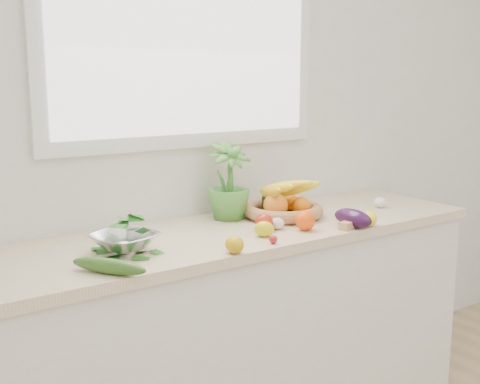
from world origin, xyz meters
TOP-DOWN VIEW (x-y plane):
  - back_wall at (0.00, 2.25)m, footprint 4.50×0.02m
  - counter_cabinet at (0.00, 1.95)m, footprint 2.20×0.58m
  - countertop at (0.00, 1.95)m, footprint 2.24×0.62m
  - window_frame at (0.00, 2.23)m, footprint 1.30×0.03m
  - window_pane at (0.00, 2.21)m, footprint 1.18×0.01m
  - orange_loose at (0.25, 1.77)m, footprint 0.08×0.08m
  - lemon_a at (-0.16, 1.67)m, footprint 0.07×0.09m
  - lemon_b at (0.50, 1.67)m, footprint 0.09×0.10m
  - lemon_c at (0.06, 1.78)m, footprint 0.10×0.10m
  - apple at (0.11, 1.85)m, footprint 0.07×0.07m
  - ginger at (0.41, 1.69)m, footprint 0.10×0.06m
  - garlic_a at (0.32, 1.85)m, footprint 0.05×0.05m
  - garlic_b at (0.81, 1.88)m, footprint 0.06×0.06m
  - garlic_c at (0.17, 1.84)m, footprint 0.07×0.07m
  - eggplant at (0.44, 1.70)m, footprint 0.08×0.19m
  - cucumber at (-0.59, 1.71)m, footprint 0.18×0.25m
  - radish at (0.03, 1.69)m, footprint 0.04×0.04m
  - potted_herb at (0.12, 2.11)m, footprint 0.19×0.19m
  - fruit_basket at (0.32, 2.00)m, footprint 0.44×0.44m
  - colander_with_spinach at (-0.46, 1.89)m, footprint 0.27×0.27m

SIDE VIEW (x-z plane):
  - counter_cabinet at x=0.00m, z-range 0.00..0.86m
  - countertop at x=0.00m, z-range 0.86..0.90m
  - radish at x=0.03m, z-range 0.90..0.93m
  - ginger at x=0.41m, z-range 0.90..0.93m
  - garlic_a at x=0.32m, z-range 0.90..0.94m
  - garlic_c at x=0.17m, z-range 0.90..0.95m
  - cucumber at x=-0.59m, z-range 0.90..0.95m
  - garlic_b at x=0.81m, z-range 0.90..0.95m
  - lemon_c at x=0.06m, z-range 0.90..0.96m
  - lemon_b at x=0.50m, z-range 0.90..0.96m
  - lemon_a at x=-0.16m, z-range 0.90..0.96m
  - apple at x=0.11m, z-range 0.90..0.97m
  - eggplant at x=0.44m, z-range 0.90..0.97m
  - orange_loose at x=0.25m, z-range 0.90..0.98m
  - fruit_basket at x=0.32m, z-range 0.86..1.04m
  - colander_with_spinach at x=-0.46m, z-range 0.90..1.02m
  - potted_herb at x=0.12m, z-range 0.89..1.23m
  - back_wall at x=0.00m, z-range 0.00..2.70m
  - window_frame at x=0.00m, z-range 1.20..2.30m
  - window_pane at x=0.00m, z-range 1.26..2.24m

